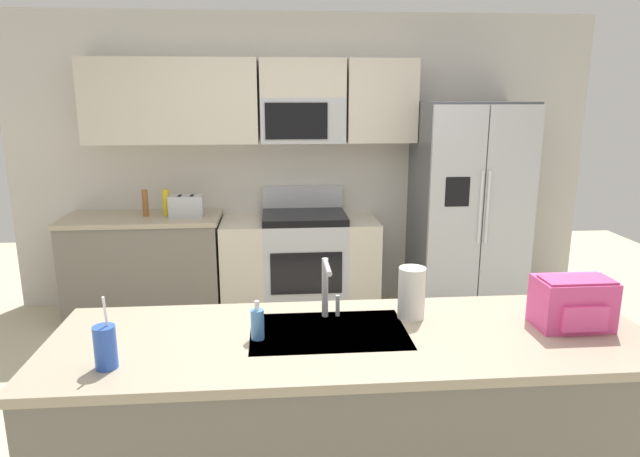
{
  "coord_description": "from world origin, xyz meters",
  "views": [
    {
      "loc": [
        -0.29,
        -2.94,
        1.9
      ],
      "look_at": [
        0.01,
        0.6,
        1.05
      ],
      "focal_mm": 31.34,
      "sensor_mm": 36.0,
      "label": 1
    }
  ],
  "objects_px": {
    "toaster": "(186,206)",
    "soap_dispenser": "(257,324)",
    "drink_cup_blue": "(105,347)",
    "backpack": "(573,302)",
    "refrigerator": "(467,209)",
    "pepper_mill": "(145,203)",
    "bottle_yellow": "(166,202)",
    "paper_towel_roll": "(412,293)",
    "range_oven": "(300,264)",
    "sink_faucet": "(327,284)"
  },
  "relations": [
    {
      "from": "toaster",
      "to": "pepper_mill",
      "type": "bearing_deg",
      "value": 171.84
    },
    {
      "from": "refrigerator",
      "to": "sink_faucet",
      "type": "xyz_separation_m",
      "value": [
        -1.46,
        -2.28,
        0.14
      ]
    },
    {
      "from": "bottle_yellow",
      "to": "paper_towel_roll",
      "type": "xyz_separation_m",
      "value": [
        1.53,
        -2.39,
        0.01
      ]
    },
    {
      "from": "refrigerator",
      "to": "pepper_mill",
      "type": "bearing_deg",
      "value": 178.57
    },
    {
      "from": "paper_towel_roll",
      "to": "refrigerator",
      "type": "bearing_deg",
      "value": 65.04
    },
    {
      "from": "drink_cup_blue",
      "to": "toaster",
      "type": "bearing_deg",
      "value": 92.03
    },
    {
      "from": "range_oven",
      "to": "soap_dispenser",
      "type": "distance_m",
      "value": 2.62
    },
    {
      "from": "toaster",
      "to": "drink_cup_blue",
      "type": "xyz_separation_m",
      "value": [
        0.1,
        -2.7,
        -0.01
      ]
    },
    {
      "from": "bottle_yellow",
      "to": "backpack",
      "type": "relative_size",
      "value": 0.7
    },
    {
      "from": "toaster",
      "to": "paper_towel_roll",
      "type": "height_order",
      "value": "paper_towel_roll"
    },
    {
      "from": "soap_dispenser",
      "to": "paper_towel_roll",
      "type": "distance_m",
      "value": 0.72
    },
    {
      "from": "pepper_mill",
      "to": "paper_towel_roll",
      "type": "height_order",
      "value": "paper_towel_roll"
    },
    {
      "from": "pepper_mill",
      "to": "sink_faucet",
      "type": "xyz_separation_m",
      "value": [
        1.32,
        -2.35,
        0.06
      ]
    },
    {
      "from": "paper_towel_roll",
      "to": "sink_faucet",
      "type": "bearing_deg",
      "value": 177.03
    },
    {
      "from": "range_oven",
      "to": "sink_faucet",
      "type": "xyz_separation_m",
      "value": [
        0.01,
        -2.35,
        0.62
      ]
    },
    {
      "from": "range_oven",
      "to": "paper_towel_roll",
      "type": "distance_m",
      "value": 2.47
    },
    {
      "from": "refrigerator",
      "to": "soap_dispenser",
      "type": "bearing_deg",
      "value": -125.57
    },
    {
      "from": "pepper_mill",
      "to": "paper_towel_roll",
      "type": "relative_size",
      "value": 0.94
    },
    {
      "from": "bottle_yellow",
      "to": "soap_dispenser",
      "type": "height_order",
      "value": "bottle_yellow"
    },
    {
      "from": "backpack",
      "to": "paper_towel_roll",
      "type": "bearing_deg",
      "value": 166.26
    },
    {
      "from": "toaster",
      "to": "sink_faucet",
      "type": "bearing_deg",
      "value": -67.17
    },
    {
      "from": "drink_cup_blue",
      "to": "backpack",
      "type": "relative_size",
      "value": 0.9
    },
    {
      "from": "sink_faucet",
      "to": "soap_dispenser",
      "type": "relative_size",
      "value": 1.66
    },
    {
      "from": "soap_dispenser",
      "to": "bottle_yellow",
      "type": "bearing_deg",
      "value": 108.04
    },
    {
      "from": "sink_faucet",
      "to": "paper_towel_roll",
      "type": "bearing_deg",
      "value": -2.97
    },
    {
      "from": "range_oven",
      "to": "pepper_mill",
      "type": "distance_m",
      "value": 1.43
    },
    {
      "from": "pepper_mill",
      "to": "sink_faucet",
      "type": "bearing_deg",
      "value": -60.73
    },
    {
      "from": "range_oven",
      "to": "bottle_yellow",
      "type": "xyz_separation_m",
      "value": [
        -1.14,
        0.02,
        0.57
      ]
    },
    {
      "from": "toaster",
      "to": "soap_dispenser",
      "type": "relative_size",
      "value": 1.65
    },
    {
      "from": "sink_faucet",
      "to": "drink_cup_blue",
      "type": "distance_m",
      "value": 0.97
    },
    {
      "from": "refrigerator",
      "to": "bottle_yellow",
      "type": "distance_m",
      "value": 2.61
    },
    {
      "from": "pepper_mill",
      "to": "range_oven",
      "type": "bearing_deg",
      "value": 0.11
    },
    {
      "from": "refrigerator",
      "to": "drink_cup_blue",
      "type": "height_order",
      "value": "refrigerator"
    },
    {
      "from": "range_oven",
      "to": "soap_dispenser",
      "type": "bearing_deg",
      "value": -96.74
    },
    {
      "from": "paper_towel_roll",
      "to": "drink_cup_blue",
      "type": "bearing_deg",
      "value": -163.06
    },
    {
      "from": "bottle_yellow",
      "to": "drink_cup_blue",
      "type": "relative_size",
      "value": 0.78
    },
    {
      "from": "toaster",
      "to": "bottle_yellow",
      "type": "height_order",
      "value": "bottle_yellow"
    },
    {
      "from": "pepper_mill",
      "to": "backpack",
      "type": "height_order",
      "value": "backpack"
    },
    {
      "from": "bottle_yellow",
      "to": "drink_cup_blue",
      "type": "xyz_separation_m",
      "value": [
        0.27,
        -2.77,
        -0.03
      ]
    },
    {
      "from": "refrigerator",
      "to": "backpack",
      "type": "distance_m",
      "value": 2.5
    },
    {
      "from": "toaster",
      "to": "backpack",
      "type": "relative_size",
      "value": 0.87
    },
    {
      "from": "range_oven",
      "to": "drink_cup_blue",
      "type": "bearing_deg",
      "value": -107.36
    },
    {
      "from": "range_oven",
      "to": "sink_faucet",
      "type": "distance_m",
      "value": 2.43
    },
    {
      "from": "paper_towel_roll",
      "to": "soap_dispenser",
      "type": "bearing_deg",
      "value": -165.94
    },
    {
      "from": "toaster",
      "to": "paper_towel_roll",
      "type": "xyz_separation_m",
      "value": [
        1.36,
        -2.32,
        0.03
      ]
    },
    {
      "from": "backpack",
      "to": "sink_faucet",
      "type": "bearing_deg",
      "value": 170.1
    },
    {
      "from": "pepper_mill",
      "to": "soap_dispenser",
      "type": "relative_size",
      "value": 1.33
    },
    {
      "from": "toaster",
      "to": "paper_towel_roll",
      "type": "relative_size",
      "value": 1.17
    },
    {
      "from": "refrigerator",
      "to": "backpack",
      "type": "height_order",
      "value": "refrigerator"
    },
    {
      "from": "drink_cup_blue",
      "to": "backpack",
      "type": "height_order",
      "value": "drink_cup_blue"
    }
  ]
}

